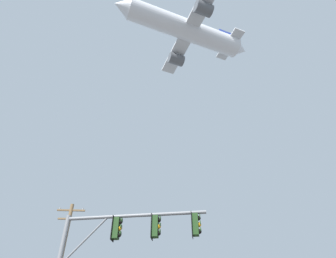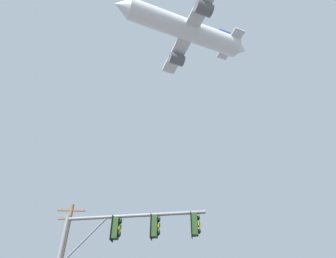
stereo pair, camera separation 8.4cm
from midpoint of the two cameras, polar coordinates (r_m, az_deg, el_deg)
The scene contains 2 objects.
signal_pole_near at distance 13.13m, azimuth -9.68°, elevation -21.60°, with size 6.19×1.39×6.16m.
airplane at distance 49.90m, azimuth 3.51°, elevation 18.94°, with size 23.08×17.83×6.41m.
Camera 2 is at (-1.04, -6.36, 1.28)m, focal length 30.99 mm.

